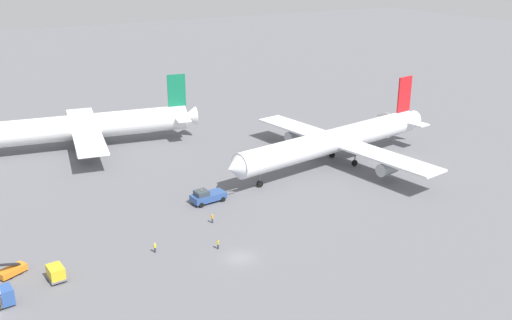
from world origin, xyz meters
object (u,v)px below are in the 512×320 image
(airliner_being_pushed, at_px, (335,141))
(gse_container_dolly_flat, at_px, (56,273))
(gse_belt_loader_portside, at_px, (12,270))
(ground_crew_ramp_agent_by_cones, at_px, (212,218))
(ground_crew_wing_walker_right, at_px, (155,247))
(airliner_at_gate_left, at_px, (75,128))
(ground_crew_marshaller_foreground, at_px, (218,244))
(pushback_tug, at_px, (207,196))

(airliner_being_pushed, bearing_deg, gse_container_dolly_flat, -163.57)
(airliner_being_pushed, relative_size, gse_belt_loader_portside, 11.18)
(gse_belt_loader_portside, bearing_deg, airliner_being_pushed, 11.67)
(airliner_being_pushed, bearing_deg, ground_crew_ramp_agent_by_cones, -160.02)
(airliner_being_pushed, bearing_deg, ground_crew_wing_walker_right, -159.51)
(airliner_at_gate_left, distance_m, airliner_being_pushed, 59.82)
(gse_belt_loader_portside, height_order, ground_crew_wing_walker_right, gse_belt_loader_portside)
(gse_container_dolly_flat, relative_size, gse_belt_loader_portside, 0.68)
(airliner_being_pushed, height_order, ground_crew_marshaller_foreground, airliner_being_pushed)
(ground_crew_wing_walker_right, xyz_separation_m, ground_crew_marshaller_foreground, (8.92, -3.87, -0.00))
(airliner_being_pushed, xyz_separation_m, gse_belt_loader_portside, (-67.85, -14.02, -4.54))
(pushback_tug, distance_m, gse_belt_loader_portside, 36.60)
(pushback_tug, relative_size, ground_crew_ramp_agent_by_cones, 5.72)
(pushback_tug, distance_m, gse_container_dolly_flat, 33.14)
(airliner_being_pushed, relative_size, ground_crew_marshaller_foreground, 33.79)
(ground_crew_wing_walker_right, bearing_deg, ground_crew_marshaller_foreground, -23.42)
(gse_container_dolly_flat, height_order, ground_crew_wing_walker_right, gse_container_dolly_flat)
(ground_crew_ramp_agent_by_cones, bearing_deg, ground_crew_marshaller_foreground, -110.33)
(airliner_being_pushed, distance_m, ground_crew_marshaller_foreground, 44.61)
(pushback_tug, distance_m, ground_crew_wing_walker_right, 20.12)
(ground_crew_wing_walker_right, bearing_deg, ground_crew_ramp_agent_by_cones, 21.95)
(pushback_tug, relative_size, ground_crew_marshaller_foreground, 5.90)
(gse_container_dolly_flat, bearing_deg, ground_crew_ramp_agent_by_cones, 11.57)
(airliner_at_gate_left, distance_m, gse_belt_loader_portside, 57.21)
(airliner_at_gate_left, distance_m, ground_crew_ramp_agent_by_cones, 52.65)
(ground_crew_wing_walker_right, bearing_deg, airliner_at_gate_left, 88.04)
(gse_container_dolly_flat, xyz_separation_m, ground_crew_ramp_agent_by_cones, (27.11, 5.55, -0.29))
(airliner_at_gate_left, distance_m, pushback_tug, 45.32)
(ground_crew_wing_walker_right, bearing_deg, gse_belt_loader_portside, 169.36)
(gse_container_dolly_flat, bearing_deg, airliner_at_gate_left, 73.52)
(gse_container_dolly_flat, bearing_deg, gse_belt_loader_portside, 139.82)
(airliner_at_gate_left, height_order, pushback_tug, airliner_at_gate_left)
(airliner_being_pushed, distance_m, gse_belt_loader_portside, 69.43)
(gse_belt_loader_portside, bearing_deg, ground_crew_wing_walker_right, -10.64)
(pushback_tug, xyz_separation_m, gse_belt_loader_portside, (-35.36, -9.41, -0.39))
(ground_crew_marshaller_foreground, bearing_deg, gse_container_dolly_flat, 172.32)
(airliner_being_pushed, bearing_deg, airliner_at_gate_left, 139.86)
(ground_crew_marshaller_foreground, bearing_deg, ground_crew_wing_walker_right, 156.58)
(airliner_being_pushed, xyz_separation_m, pushback_tug, (-32.48, -4.60, -4.15))
(gse_belt_loader_portside, bearing_deg, gse_container_dolly_flat, -40.18)
(airliner_at_gate_left, relative_size, gse_belt_loader_portside, 11.75)
(airliner_at_gate_left, bearing_deg, airliner_being_pushed, -40.14)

